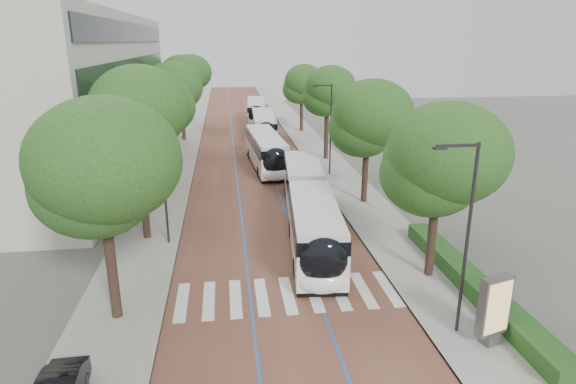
# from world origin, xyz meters

# --- Properties ---
(ground) EXTENTS (160.00, 160.00, 0.00)m
(ground) POSITION_xyz_m (0.00, 0.00, 0.00)
(ground) COLOR #51544C
(ground) RESTS_ON ground
(road) EXTENTS (11.00, 140.00, 0.02)m
(road) POSITION_xyz_m (0.00, 40.00, 0.01)
(road) COLOR brown
(road) RESTS_ON ground
(sidewalk_left) EXTENTS (4.00, 140.00, 0.12)m
(sidewalk_left) POSITION_xyz_m (-7.50, 40.00, 0.06)
(sidewalk_left) COLOR gray
(sidewalk_left) RESTS_ON ground
(sidewalk_right) EXTENTS (4.00, 140.00, 0.12)m
(sidewalk_right) POSITION_xyz_m (7.50, 40.00, 0.06)
(sidewalk_right) COLOR gray
(sidewalk_right) RESTS_ON ground
(kerb_left) EXTENTS (0.20, 140.00, 0.14)m
(kerb_left) POSITION_xyz_m (-5.60, 40.00, 0.06)
(kerb_left) COLOR gray
(kerb_left) RESTS_ON ground
(kerb_right) EXTENTS (0.20, 140.00, 0.14)m
(kerb_right) POSITION_xyz_m (5.60, 40.00, 0.06)
(kerb_right) COLOR gray
(kerb_right) RESTS_ON ground
(zebra_crossing) EXTENTS (10.55, 3.60, 0.01)m
(zebra_crossing) POSITION_xyz_m (0.20, 1.00, 0.03)
(zebra_crossing) COLOR silver
(zebra_crossing) RESTS_ON ground
(lane_line_left) EXTENTS (0.12, 126.00, 0.01)m
(lane_line_left) POSITION_xyz_m (-1.60, 40.00, 0.02)
(lane_line_left) COLOR #2256AC
(lane_line_left) RESTS_ON road
(lane_line_right) EXTENTS (0.12, 126.00, 0.01)m
(lane_line_right) POSITION_xyz_m (1.60, 40.00, 0.02)
(lane_line_right) COLOR #2256AC
(lane_line_right) RESTS_ON road
(office_building) EXTENTS (18.11, 40.00, 14.00)m
(office_building) POSITION_xyz_m (-19.47, 28.00, 7.00)
(office_building) COLOR #BBB9AE
(office_building) RESTS_ON ground
(hedge) EXTENTS (1.20, 14.00, 0.80)m
(hedge) POSITION_xyz_m (9.10, 0.00, 0.52)
(hedge) COLOR #1D4518
(hedge) RESTS_ON sidewalk_right
(streetlight_near) EXTENTS (1.82, 0.20, 8.00)m
(streetlight_near) POSITION_xyz_m (6.62, -3.00, 4.82)
(streetlight_near) COLOR #29282B
(streetlight_near) RESTS_ON sidewalk_right
(streetlight_far) EXTENTS (1.82, 0.20, 8.00)m
(streetlight_far) POSITION_xyz_m (6.62, 22.00, 4.82)
(streetlight_far) COLOR #29282B
(streetlight_far) RESTS_ON sidewalk_right
(lamp_post_left) EXTENTS (0.14, 0.14, 8.00)m
(lamp_post_left) POSITION_xyz_m (-6.10, 8.00, 4.12)
(lamp_post_left) COLOR #29282B
(lamp_post_left) RESTS_ON sidewalk_left
(trees_left) EXTENTS (6.24, 61.12, 9.89)m
(trees_left) POSITION_xyz_m (-7.50, 26.01, 6.83)
(trees_left) COLOR black
(trees_left) RESTS_ON ground
(trees_right) EXTENTS (5.84, 47.51, 8.85)m
(trees_right) POSITION_xyz_m (7.70, 19.39, 6.15)
(trees_right) COLOR black
(trees_right) RESTS_ON ground
(lead_bus) EXTENTS (4.18, 18.55, 3.20)m
(lead_bus) POSITION_xyz_m (2.58, 8.84, 1.63)
(lead_bus) COLOR black
(lead_bus) RESTS_ON ground
(bus_queued_0) EXTENTS (3.26, 12.53, 3.20)m
(bus_queued_0) POSITION_xyz_m (1.32, 25.19, 1.62)
(bus_queued_0) COLOR white
(bus_queued_0) RESTS_ON ground
(bus_queued_1) EXTENTS (2.94, 12.47, 3.20)m
(bus_queued_1) POSITION_xyz_m (2.21, 38.62, 1.62)
(bus_queued_1) COLOR white
(bus_queued_1) RESTS_ON ground
(bus_queued_2) EXTENTS (3.21, 12.52, 3.20)m
(bus_queued_2) POSITION_xyz_m (2.22, 52.44, 1.62)
(bus_queued_2) COLOR white
(bus_queued_2) RESTS_ON ground
(ad_panel) EXTENTS (1.47, 0.78, 2.95)m
(ad_panel) POSITION_xyz_m (7.70, -4.01, 1.67)
(ad_panel) COLOR #59595B
(ad_panel) RESTS_ON sidewalk_right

